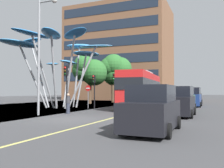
# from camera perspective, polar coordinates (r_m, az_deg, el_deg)

# --- Properties ---
(ground) EXTENTS (120.00, 240.00, 0.10)m
(ground) POSITION_cam_1_polar(r_m,az_deg,el_deg) (16.30, -11.96, -8.11)
(ground) COLOR #424244
(red_bus) EXTENTS (3.35, 11.59, 3.83)m
(red_bus) POSITION_cam_1_polar(r_m,az_deg,el_deg) (25.72, 6.94, -1.01)
(red_bus) COLOR red
(red_bus) RESTS_ON ground
(leaf_sculpture) EXTENTS (11.89, 10.83, 8.16)m
(leaf_sculpture) POSITION_cam_1_polar(r_m,az_deg,el_deg) (27.34, -12.86, 7.73)
(leaf_sculpture) COLOR #9EA0A5
(leaf_sculpture) RESTS_ON ground
(traffic_light_kerb_near) EXTENTS (0.28, 0.42, 3.85)m
(traffic_light_kerb_near) POSITION_cam_1_polar(r_m,az_deg,el_deg) (20.49, -10.63, 1.13)
(traffic_light_kerb_near) COLOR black
(traffic_light_kerb_near) RESTS_ON ground
(traffic_light_kerb_far) EXTENTS (0.28, 0.42, 3.44)m
(traffic_light_kerb_far) POSITION_cam_1_polar(r_m,az_deg,el_deg) (24.95, -4.22, -0.06)
(traffic_light_kerb_far) COLOR black
(traffic_light_kerb_far) RESTS_ON ground
(traffic_light_island_mid) EXTENTS (0.28, 0.42, 3.94)m
(traffic_light_island_mid) POSITION_cam_1_polar(r_m,az_deg,el_deg) (29.59, 0.52, 0.34)
(traffic_light_island_mid) COLOR black
(traffic_light_island_mid) RESTS_ON ground
(traffic_light_opposite) EXTENTS (0.28, 0.42, 3.89)m
(traffic_light_opposite) POSITION_cam_1_polar(r_m,az_deg,el_deg) (30.80, 1.27, 0.20)
(traffic_light_opposite) COLOR black
(traffic_light_opposite) RESTS_ON ground
(car_parked_near) EXTENTS (2.06, 4.41, 2.05)m
(car_parked_near) POSITION_cam_1_polar(r_m,az_deg,el_deg) (10.93, 9.34, -5.95)
(car_parked_near) COLOR black
(car_parked_near) RESTS_ON ground
(car_parked_mid) EXTENTS (2.08, 4.48, 2.13)m
(car_parked_mid) POSITION_cam_1_polar(r_m,az_deg,el_deg) (18.23, 15.39, -4.10)
(car_parked_mid) COLOR black
(car_parked_mid) RESTS_ON ground
(car_parked_far) EXTENTS (2.00, 3.85, 2.24)m
(car_parked_far) POSITION_cam_1_polar(r_m,az_deg,el_deg) (23.90, 16.42, -3.41)
(car_parked_far) COLOR #2D5138
(car_parked_far) RESTS_ON ground
(car_side_street) EXTENTS (1.91, 4.53, 2.19)m
(car_side_street) POSITION_cam_1_polar(r_m,az_deg,el_deg) (30.11, 18.32, -3.07)
(car_side_street) COLOR navy
(car_side_street) RESTS_ON ground
(car_far_side) EXTENTS (2.06, 4.40, 2.31)m
(car_far_side) POSITION_cam_1_polar(r_m,az_deg,el_deg) (35.68, 18.57, -2.76)
(car_far_side) COLOR black
(car_far_side) RESTS_ON ground
(street_lamp) EXTENTS (1.66, 0.44, 8.73)m
(street_lamp) POSITION_cam_1_polar(r_m,az_deg,el_deg) (19.27, -15.89, 9.37)
(street_lamp) COLOR gray
(street_lamp) RESTS_ON ground
(tree_pavement_near) EXTENTS (4.98, 4.85, 6.95)m
(tree_pavement_near) POSITION_cam_1_polar(r_m,az_deg,el_deg) (35.53, -5.50, 3.15)
(tree_pavement_near) COLOR brown
(tree_pavement_near) RESTS_ON ground
(tree_pavement_far) EXTENTS (4.92, 4.69, 7.85)m
(tree_pavement_far) POSITION_cam_1_polar(r_m,az_deg,el_deg) (40.08, 0.70, 3.47)
(tree_pavement_far) COLOR brown
(tree_pavement_far) RESTS_ON ground
(pedestrian) EXTENTS (0.34, 0.34, 1.62)m
(pedestrian) POSITION_cam_1_polar(r_m,az_deg,el_deg) (19.77, -10.20, -4.50)
(pedestrian) COLOR #2D3342
(pedestrian) RESTS_ON ground
(no_entry_sign) EXTENTS (0.60, 0.12, 2.40)m
(no_entry_sign) POSITION_cam_1_polar(r_m,az_deg,el_deg) (25.41, -5.60, -2.10)
(no_entry_sign) COLOR gray
(no_entry_sign) RESTS_ON ground
(backdrop_building) EXTENTS (21.38, 14.41, 19.95)m
(backdrop_building) POSITION_cam_1_polar(r_m,az_deg,el_deg) (55.01, 1.96, 6.85)
(backdrop_building) COLOR brown
(backdrop_building) RESTS_ON ground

